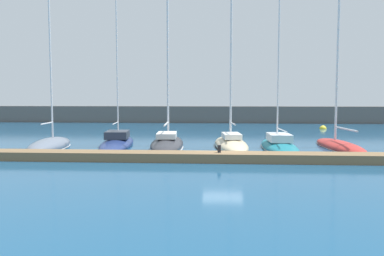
% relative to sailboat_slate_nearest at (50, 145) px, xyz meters
% --- Properties ---
extents(ground_plane, '(120.00, 120.00, 0.00)m').
position_rel_sailboat_slate_nearest_xyz_m(ground_plane, '(12.55, -3.47, -0.26)').
color(ground_plane, navy).
extents(dock_pier, '(30.85, 1.60, 0.53)m').
position_rel_sailboat_slate_nearest_xyz_m(dock_pier, '(12.55, -4.81, 0.01)').
color(dock_pier, brown).
rests_on(dock_pier, ground_plane).
extents(breakwater_seawall, '(108.00, 2.42, 2.42)m').
position_rel_sailboat_slate_nearest_xyz_m(breakwater_seawall, '(12.55, 29.48, 0.95)').
color(breakwater_seawall, '#5B5651').
rests_on(breakwater_seawall, ground_plane).
extents(sailboat_slate_nearest, '(2.73, 6.79, 13.56)m').
position_rel_sailboat_slate_nearest_xyz_m(sailboat_slate_nearest, '(0.00, 0.00, 0.00)').
color(sailboat_slate_nearest, slate).
rests_on(sailboat_slate_nearest, ground_plane).
extents(sailboat_navy_second, '(3.38, 9.66, 14.60)m').
position_rel_sailboat_slate_nearest_xyz_m(sailboat_navy_second, '(4.46, 1.99, -0.02)').
color(sailboat_navy_second, navy).
rests_on(sailboat_navy_second, ground_plane).
extents(sailboat_charcoal_third, '(2.95, 8.94, 16.70)m').
position_rel_sailboat_slate_nearest_xyz_m(sailboat_charcoal_third, '(8.48, 1.01, 0.13)').
color(sailboat_charcoal_third, '#2D2D33').
rests_on(sailboat_charcoal_third, ground_plane).
extents(sailboat_sand_fourth, '(3.08, 8.22, 17.48)m').
position_rel_sailboat_slate_nearest_xyz_m(sailboat_sand_fourth, '(13.21, 1.34, 0.11)').
color(sailboat_sand_fourth, beige).
rests_on(sailboat_sand_fourth, ground_plane).
extents(sailboat_teal_fifth, '(2.46, 8.49, 13.79)m').
position_rel_sailboat_slate_nearest_xyz_m(sailboat_teal_fifth, '(16.67, 0.89, 0.03)').
color(sailboat_teal_fifth, '#19707F').
rests_on(sailboat_teal_fifth, ground_plane).
extents(sailboat_red_sixth, '(2.54, 8.38, 13.37)m').
position_rel_sailboat_slate_nearest_xyz_m(sailboat_red_sixth, '(21.13, 1.45, 0.04)').
color(sailboat_red_sixth, '#B72D28').
rests_on(sailboat_red_sixth, ground_plane).
extents(mooring_buoy_yellow, '(0.83, 0.83, 0.83)m').
position_rel_sailboat_slate_nearest_xyz_m(mooring_buoy_yellow, '(24.69, 19.01, -0.26)').
color(mooring_buoy_yellow, yellow).
rests_on(mooring_buoy_yellow, ground_plane).
extents(dock_bollard, '(0.20, 0.20, 0.44)m').
position_rel_sailboat_slate_nearest_xyz_m(dock_bollard, '(12.31, -4.81, 0.49)').
color(dock_bollard, black).
rests_on(dock_bollard, dock_pier).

